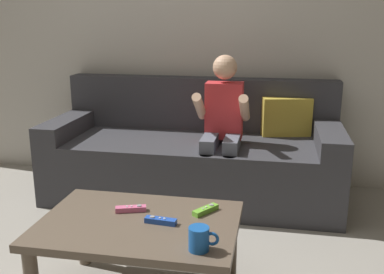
{
  "coord_description": "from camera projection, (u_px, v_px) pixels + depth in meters",
  "views": [
    {
      "loc": [
        0.8,
        -1.51,
        1.26
      ],
      "look_at": [
        0.35,
        0.86,
        0.61
      ],
      "focal_mm": 41.76,
      "sensor_mm": 36.0,
      "label": 1
    }
  ],
  "objects": [
    {
      "name": "wall_back",
      "position": [
        173.0,
        18.0,
        3.38
      ],
      "size": [
        4.35,
        0.05,
        2.5
      ],
      "primitive_type": "cube",
      "color": "beige",
      "rests_on": "ground"
    },
    {
      "name": "game_remote_blue_far_corner",
      "position": [
        161.0,
        221.0,
        1.93
      ],
      "size": [
        0.14,
        0.05,
        0.03
      ],
      "color": "blue",
      "rests_on": "coffee_table"
    },
    {
      "name": "couch",
      "position": [
        195.0,
        156.0,
        3.21
      ],
      "size": [
        2.03,
        0.8,
        0.82
      ],
      "color": "#38383D",
      "rests_on": "ground"
    },
    {
      "name": "coffee_mug",
      "position": [
        200.0,
        239.0,
        1.7
      ],
      "size": [
        0.12,
        0.08,
        0.09
      ],
      "color": "#1959B2",
      "rests_on": "coffee_table"
    },
    {
      "name": "game_remote_lime_center",
      "position": [
        206.0,
        210.0,
        2.04
      ],
      "size": [
        0.11,
        0.14,
        0.03
      ],
      "color": "#72C638",
      "rests_on": "coffee_table"
    },
    {
      "name": "person_seated_on_couch",
      "position": [
        222.0,
        124.0,
        2.92
      ],
      "size": [
        0.35,
        0.43,
        1.02
      ],
      "color": "slate",
      "rests_on": "ground"
    },
    {
      "name": "game_remote_pink_near_edge",
      "position": [
        131.0,
        209.0,
        2.05
      ],
      "size": [
        0.14,
        0.08,
        0.03
      ],
      "color": "pink",
      "rests_on": "coffee_table"
    },
    {
      "name": "coffee_table",
      "position": [
        139.0,
        234.0,
        1.97
      ],
      "size": [
        0.87,
        0.6,
        0.39
      ],
      "color": "brown",
      "rests_on": "ground"
    }
  ]
}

